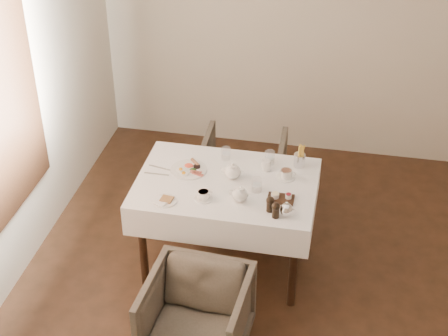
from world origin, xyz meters
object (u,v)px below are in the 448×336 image
armchair_near (197,318)px  table (226,195)px  breakfast_plate (189,169)px  teapot_centre (233,171)px  armchair_far (243,173)px

armchair_near → table: bearing=92.6°
armchair_near → breakfast_plate: bearing=109.4°
table → armchair_near: 0.95m
breakfast_plate → teapot_centre: (0.33, -0.04, 0.06)m
breakfast_plate → armchair_near: bearing=-91.6°
table → teapot_centre: 0.19m
armchair_near → teapot_centre: 1.08m
table → teapot_centre: teapot_centre is taller
armchair_far → table: bearing=89.3°
table → teapot_centre: (0.04, 0.06, 0.18)m
armchair_far → breakfast_plate: size_ratio=2.59×
armchair_near → teapot_centre: (0.05, 0.94, 0.52)m
teapot_centre → armchair_near: bearing=-93.9°
armchair_near → armchair_far: 1.67m
table → breakfast_plate: bearing=161.7°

